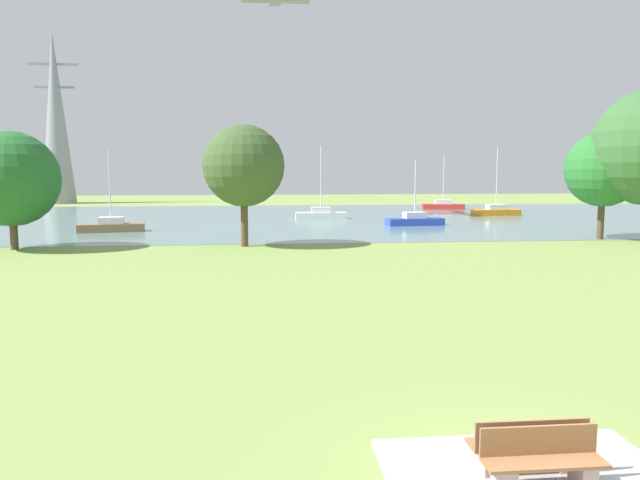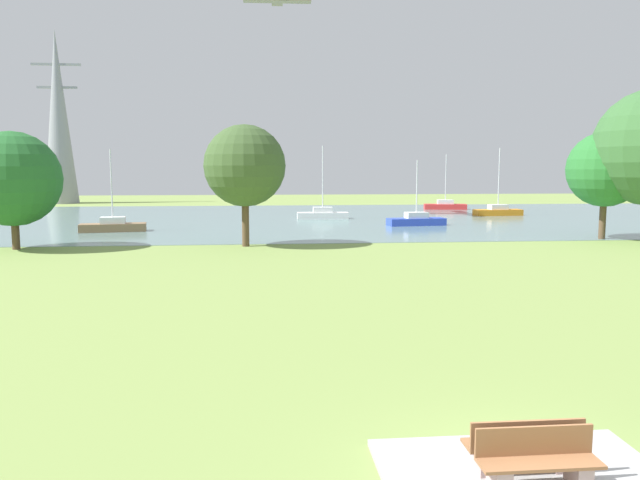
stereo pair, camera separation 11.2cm
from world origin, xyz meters
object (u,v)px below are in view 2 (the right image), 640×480
at_px(sailboat_white, 323,214).
at_px(tree_east_far, 605,170).
at_px(bench_facing_inland, 538,465).
at_px(electricity_pylon, 58,117).
at_px(sailboat_brown, 113,226).
at_px(bench_facing_water, 523,448).
at_px(sailboat_blue, 416,220).
at_px(sailboat_orange, 498,211).
at_px(tree_mid_shore, 245,166).
at_px(tree_east_near, 12,179).
at_px(sailboat_red, 445,205).

distance_m(sailboat_white, tree_east_far, 25.37).
relative_size(bench_facing_inland, electricity_pylon, 0.08).
height_order(bench_facing_inland, sailboat_brown, sailboat_brown).
bearing_deg(sailboat_brown, bench_facing_water, -68.48).
relative_size(bench_facing_water, sailboat_blue, 0.33).
distance_m(sailboat_brown, sailboat_white, 19.72).
relative_size(sailboat_orange, tree_east_far, 0.94).
bearing_deg(tree_mid_shore, bench_facing_water, -80.17).
height_order(sailboat_blue, tree_east_near, tree_east_near).
bearing_deg(tree_mid_shore, sailboat_white, 71.27).
distance_m(bench_facing_water, sailboat_orange, 54.78).
height_order(sailboat_blue, sailboat_white, sailboat_white).
bearing_deg(bench_facing_inland, tree_east_far, 58.69).
bearing_deg(tree_east_near, tree_east_far, 2.79).
bearing_deg(tree_east_near, sailboat_orange, 30.33).
bearing_deg(sailboat_red, sailboat_white, -142.29).
bearing_deg(tree_east_near, sailboat_brown, 71.52).
relative_size(sailboat_brown, sailboat_orange, 0.91).
bearing_deg(bench_facing_water, sailboat_orange, 68.90).
bearing_deg(sailboat_red, sailboat_blue, -113.33).
bearing_deg(tree_east_near, tree_mid_shore, 0.77).
relative_size(sailboat_blue, tree_east_far, 0.75).
bearing_deg(sailboat_blue, sailboat_orange, 41.94).
xyz_separation_m(sailboat_blue, sailboat_brown, (-24.04, -2.74, 0.01)).
bearing_deg(sailboat_blue, sailboat_white, 133.93).
height_order(sailboat_blue, sailboat_orange, sailboat_orange).
bearing_deg(sailboat_red, electricity_pylon, 160.44).
distance_m(tree_east_near, electricity_pylon, 51.23).
bearing_deg(tree_mid_shore, bench_facing_inland, -80.35).
height_order(bench_facing_water, bench_facing_inland, same).
bearing_deg(sailboat_orange, bench_facing_inland, -110.90).
relative_size(bench_facing_inland, tree_east_near, 0.26).
distance_m(bench_facing_inland, tree_mid_shore, 30.21).
relative_size(tree_east_near, tree_east_far, 0.96).
relative_size(sailboat_blue, sailboat_white, 0.79).
height_order(sailboat_red, tree_east_far, tree_east_far).
distance_m(bench_facing_inland, sailboat_brown, 41.96).
height_order(bench_facing_water, sailboat_red, sailboat_red).
distance_m(sailboat_brown, sailboat_orange, 37.11).
height_order(sailboat_brown, sailboat_red, sailboat_red).
bearing_deg(sailboat_white, tree_mid_shore, -108.73).
height_order(sailboat_brown, tree_east_far, tree_east_far).
height_order(tree_mid_shore, tree_east_far, tree_mid_shore).
distance_m(tree_east_far, electricity_pylon, 69.17).
relative_size(tree_east_near, electricity_pylon, 0.30).
relative_size(sailboat_red, tree_mid_shore, 0.85).
distance_m(tree_mid_shore, tree_east_far, 23.99).
distance_m(sailboat_orange, tree_east_far, 20.98).
xyz_separation_m(sailboat_orange, tree_east_far, (-0.81, -20.53, 4.22)).
distance_m(bench_facing_inland, tree_east_far, 36.65).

